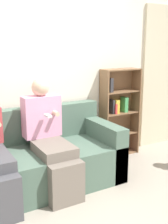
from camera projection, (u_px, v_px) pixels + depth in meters
The scene contains 6 objects.
ground_plane at pixel (65, 205), 2.90m from camera, with size 14.00×14.00×0.00m, color #9E9384.
back_wall at pixel (28, 73), 3.44m from camera, with size 10.00×0.06×2.55m.
curtain_panel at pixel (160, 77), 4.49m from camera, with size 0.73×0.04×2.20m.
couch at pixel (29, 164), 3.18m from camera, with size 2.12×0.87×0.87m.
adult_seated at pixel (49, 134), 3.12m from camera, with size 0.43×0.81×1.24m.
bookshelf at pixel (117, 113), 4.11m from camera, with size 0.59×0.23×1.28m.
Camera 1 is at (-1.12, -2.35, 1.61)m, focal length 45.00 mm.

